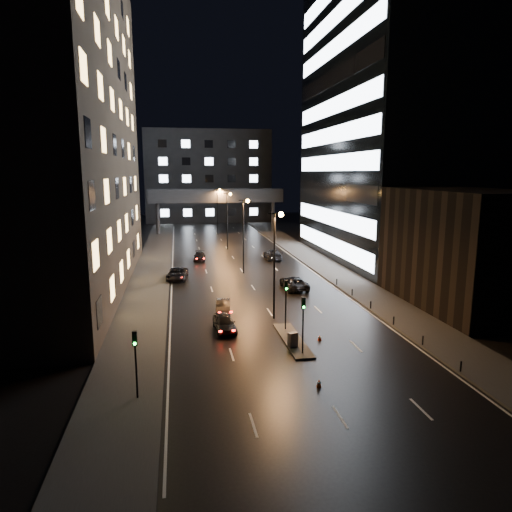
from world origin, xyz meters
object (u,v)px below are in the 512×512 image
Objects in this scene: car_away_c at (177,274)px; utility_cabinet at (293,340)px; car_away_b at (223,307)px; car_toward_a at (294,283)px; car_toward_b at (273,255)px; car_away_d at (200,257)px; car_away_a at (224,323)px.

utility_cabinet is (8.90, -25.35, -0.00)m from car_away_c.
car_away_c is at bearing 112.35° from car_away_b.
car_toward_a is 18.73m from car_toward_b.
car_away_d is 11.54m from car_toward_b.
car_toward_a is (10.17, -19.75, 0.12)m from car_away_d.
car_away_a is at bearing 51.69° from car_toward_a.
car_toward_a is (9.66, 13.07, 0.03)m from car_away_a.
car_away_a is 32.83m from car_away_d.
utility_cabinet is (4.49, -10.11, 0.09)m from car_away_b.
utility_cabinet is at bearing -77.58° from car_away_d.
car_toward_b is 37.26m from utility_cabinet.
car_toward_a is (9.26, 7.96, 0.11)m from car_away_b.
car_away_b is 15.86m from car_away_c.
utility_cabinet is (-4.77, -18.07, -0.02)m from car_toward_a.
utility_cabinet is at bearing 73.35° from car_toward_a.
car_toward_b is (15.00, 11.41, 0.07)m from car_away_c.
car_toward_b is at bearing -95.90° from car_toward_a.
car_toward_a reaches higher than car_away_b.
car_toward_b reaches higher than car_away_c.
car_away_a reaches higher than car_away_d.
car_away_c is 0.97× the size of car_toward_a.
utility_cabinet is at bearing -63.46° from car_away_c.
car_away_d is at bearing -6.36° from car_toward_b.
car_away_a is 3.64× the size of utility_cabinet.
car_away_a is at bearing -84.81° from car_away_d.
car_away_b is 27.72m from car_away_d.
car_away_b is 28.67m from car_toward_b.
car_toward_a is 0.98× the size of car_toward_b.
car_away_a reaches higher than utility_cabinet.
car_away_a reaches higher than car_away_b.
car_away_b is 0.71× the size of car_toward_b.
car_away_a is at bearing -88.27° from car_away_b.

